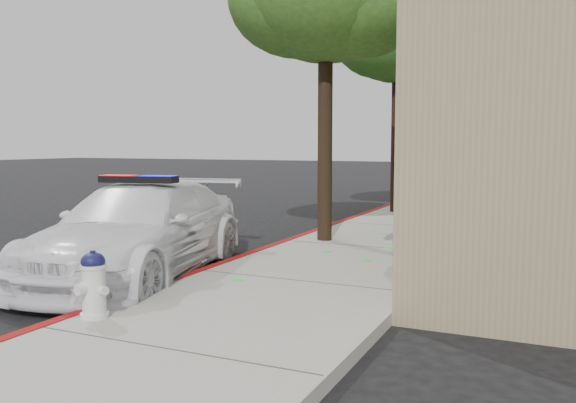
# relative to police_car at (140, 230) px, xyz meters

# --- Properties ---
(ground) EXTENTS (120.00, 120.00, 0.00)m
(ground) POSITION_rel_police_car_xyz_m (0.90, 0.16, -0.71)
(ground) COLOR black
(ground) RESTS_ON ground
(sidewalk) EXTENTS (3.20, 60.00, 0.15)m
(sidewalk) POSITION_rel_police_car_xyz_m (2.50, 3.16, -0.64)
(sidewalk) COLOR gray
(sidewalk) RESTS_ON ground
(red_curb) EXTENTS (0.14, 60.00, 0.16)m
(red_curb) POSITION_rel_police_car_xyz_m (0.96, 3.16, -0.63)
(red_curb) COLOR maroon
(red_curb) RESTS_ON ground
(police_car) EXTENTS (2.92, 5.18, 1.54)m
(police_car) POSITION_rel_police_car_xyz_m (0.00, 0.00, 0.00)
(police_car) COLOR white
(police_car) RESTS_ON ground
(fire_hydrant) EXTENTS (0.42, 0.36, 0.72)m
(fire_hydrant) POSITION_rel_police_car_xyz_m (1.25, -2.35, -0.20)
(fire_hydrant) COLOR silver
(fire_hydrant) RESTS_ON sidewalk
(street_tree_mid) EXTENTS (3.38, 3.35, 6.30)m
(street_tree_mid) POSITION_rel_police_car_xyz_m (1.61, 8.97, 4.18)
(street_tree_mid) COLOR black
(street_tree_mid) RESTS_ON sidewalk
(street_tree_far) EXTENTS (3.22, 3.01, 5.70)m
(street_tree_far) POSITION_rel_police_car_xyz_m (1.72, 14.88, 3.72)
(street_tree_far) COLOR black
(street_tree_far) RESTS_ON sidewalk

